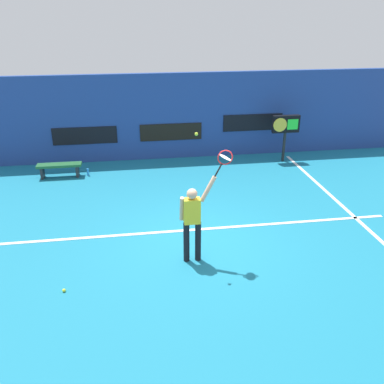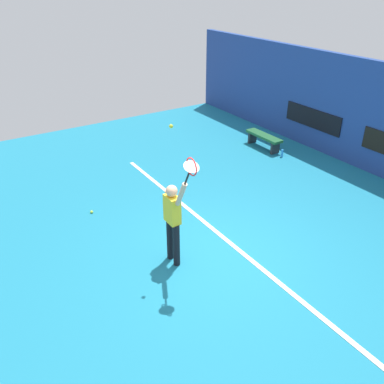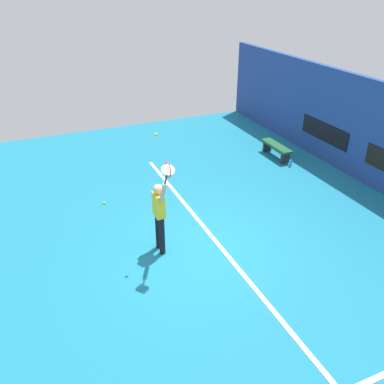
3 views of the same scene
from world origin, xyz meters
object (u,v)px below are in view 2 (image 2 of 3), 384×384
object	(u,v)px
court_bench	(264,138)
water_bottle	(282,153)
tennis_racket	(191,168)
spare_ball	(92,212)
tennis_player	(173,218)
tennis_ball	(171,126)

from	to	relation	value
court_bench	water_bottle	size ratio (longest dim) A/B	5.83
tennis_racket	spare_ball	distance (m)	4.03
tennis_player	tennis_racket	size ratio (longest dim) A/B	3.16
tennis_player	spare_ball	bearing A→B (deg)	-164.41
tennis_player	tennis_ball	distance (m)	1.83
tennis_player	spare_ball	world-z (taller)	tennis_player
tennis_racket	water_bottle	distance (m)	6.71
tennis_racket	water_bottle	size ratio (longest dim) A/B	2.57
tennis_player	tennis_racket	xyz separation A→B (m)	(0.64, -0.00, 1.28)
tennis_ball	spare_ball	size ratio (longest dim) A/B	1.00
tennis_racket	spare_ball	world-z (taller)	tennis_racket
court_bench	tennis_player	bearing A→B (deg)	-57.16
tennis_racket	tennis_ball	xyz separation A→B (m)	(-0.57, -0.02, 0.54)
tennis_player	water_bottle	size ratio (longest dim) A/B	8.12
court_bench	water_bottle	bearing A→B (deg)	0.00
water_bottle	spare_ball	distance (m)	6.17
tennis_player	court_bench	bearing A→B (deg)	122.84
tennis_player	spare_ball	size ratio (longest dim) A/B	28.64
water_bottle	spare_ball	size ratio (longest dim) A/B	3.53
tennis_racket	water_bottle	bearing A→B (deg)	121.03
tennis_ball	court_bench	size ratio (longest dim) A/B	0.05
court_bench	spare_ball	xyz separation A→B (m)	(0.88, -6.17, -0.30)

